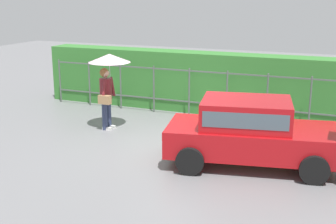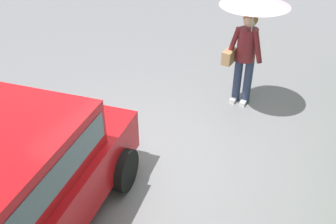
% 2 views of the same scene
% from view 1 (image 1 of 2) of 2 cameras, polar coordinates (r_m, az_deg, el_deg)
% --- Properties ---
extents(ground_plane, '(40.00, 40.00, 0.00)m').
position_cam_1_polar(ground_plane, '(11.31, 0.52, -4.30)').
color(ground_plane, slate).
extents(car, '(3.96, 2.44, 1.48)m').
position_cam_1_polar(car, '(10.03, 10.29, -2.23)').
color(car, '#B71116').
rests_on(car, ground).
extents(pedestrian, '(1.15, 1.15, 2.11)m').
position_cam_1_polar(pedestrian, '(12.47, -7.58, 5.22)').
color(pedestrian, '#2D3856').
rests_on(pedestrian, ground).
extents(fence_section, '(10.81, 0.05, 1.50)m').
position_cam_1_polar(fence_section, '(13.69, 5.05, 2.60)').
color(fence_section, '#59605B').
rests_on(fence_section, ground).
extents(hedge_row, '(11.76, 0.90, 1.90)m').
position_cam_1_polar(hedge_row, '(14.36, 5.96, 3.66)').
color(hedge_row, '#387F33').
rests_on(hedge_row, ground).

